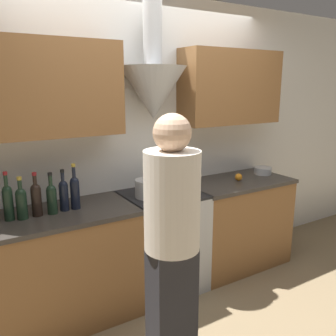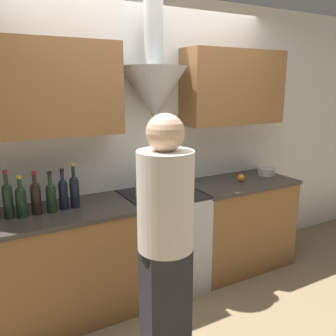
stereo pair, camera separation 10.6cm
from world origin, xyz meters
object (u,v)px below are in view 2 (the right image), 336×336
wine_bottle_2 (8,199)px  saucepan (266,171)px  stove_range (162,241)px  wine_bottle_4 (36,196)px  mixing_bowl (175,186)px  wine_bottle_5 (51,196)px  orange_fruit (241,178)px  wine_bottle_3 (21,200)px  wine_bottle_6 (63,192)px  wine_bottle_7 (74,190)px  person_foreground_left (165,244)px  stock_pot (148,188)px

wine_bottle_2 → saucepan: bearing=0.3°
stove_range → wine_bottle_4: bearing=179.5°
saucepan → mixing_bowl: bearing=179.7°
wine_bottle_5 → wine_bottle_2: bearing=175.1°
mixing_bowl → orange_fruit: bearing=-5.6°
wine_bottle_3 → wine_bottle_2: bearing=163.4°
saucepan → wine_bottle_4: bearing=-179.3°
wine_bottle_6 → wine_bottle_2: bearing=179.6°
wine_bottle_7 → orange_fruit: bearing=-1.5°
saucepan → person_foreground_left: person_foreground_left is taller
wine_bottle_5 → saucepan: size_ratio=1.72×
wine_bottle_2 → person_foreground_left: (0.72, -1.00, -0.10)m
wine_bottle_3 → wine_bottle_5: wine_bottle_5 is taller
orange_fruit → saucepan: 0.40m
stock_pot → wine_bottle_5: bearing=178.5°
wine_bottle_4 → wine_bottle_5: bearing=-5.9°
stock_pot → orange_fruit: (1.02, -0.00, -0.04)m
wine_bottle_3 → wine_bottle_7: size_ratio=0.87×
wine_bottle_3 → stove_range: bearing=0.1°
wine_bottle_2 → orange_fruit: bearing=-1.4°
wine_bottle_2 → stove_range: bearing=-1.1°
wine_bottle_3 → wine_bottle_5: 0.21m
wine_bottle_6 → stock_pot: bearing=-3.5°
wine_bottle_6 → orange_fruit: 1.71m
wine_bottle_6 → stove_range: bearing=-1.4°
stove_range → wine_bottle_6: wine_bottle_6 is taller
stock_pot → person_foreground_left: (-0.36, -0.95, -0.04)m
wine_bottle_2 → person_foreground_left: person_foreground_left is taller
stove_range → mixing_bowl: bearing=16.3°
orange_fruit → saucepan: bearing=9.1°
wine_bottle_4 → stock_pot: wine_bottle_4 is taller
wine_bottle_2 → person_foreground_left: bearing=-54.1°
wine_bottle_3 → saucepan: (2.41, 0.04, -0.09)m
stove_range → orange_fruit: 0.99m
wine_bottle_7 → saucepan: wine_bottle_7 is taller
mixing_bowl → wine_bottle_7: bearing=-178.2°
mixing_bowl → wine_bottle_5: bearing=-177.6°
wine_bottle_5 → wine_bottle_6: bearing=13.2°
wine_bottle_4 → person_foreground_left: (0.54, -0.98, -0.10)m
stock_pot → stove_range: bearing=8.2°
wine_bottle_2 → person_foreground_left: size_ratio=0.21×
wine_bottle_4 → orange_fruit: (1.91, -0.04, -0.10)m
wine_bottle_4 → orange_fruit: 1.91m
mixing_bowl → orange_fruit: (0.72, -0.07, 0.00)m
wine_bottle_7 → mixing_bowl: 0.92m
wine_bottle_3 → wine_bottle_4: 0.10m
wine_bottle_2 → wine_bottle_6: size_ratio=1.10×
wine_bottle_7 → person_foreground_left: (0.25, -0.99, -0.10)m
wine_bottle_3 → person_foreground_left: (0.64, -0.97, -0.09)m
stock_pot → saucepan: size_ratio=1.19×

